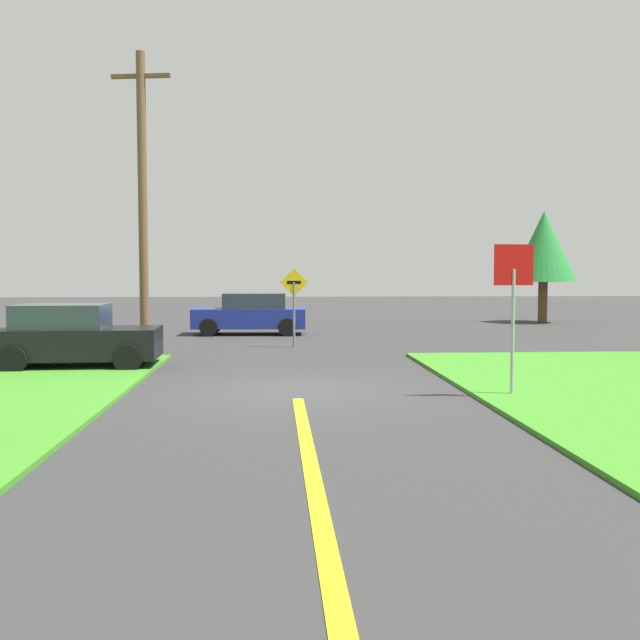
# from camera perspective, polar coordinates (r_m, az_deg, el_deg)

# --- Properties ---
(ground_plane) EXTENTS (120.00, 120.00, 0.00)m
(ground_plane) POSITION_cam_1_polar(r_m,az_deg,el_deg) (14.65, -1.90, -5.65)
(ground_plane) COLOR #333333
(lane_stripe_center) EXTENTS (0.20, 14.00, 0.01)m
(lane_stripe_center) POSITION_cam_1_polar(r_m,az_deg,el_deg) (6.89, 0.24, -16.46)
(lane_stripe_center) COLOR yellow
(lane_stripe_center) RESTS_ON ground
(stop_sign) EXTENTS (0.78, 0.10, 2.94)m
(stop_sign) POSITION_cam_1_polar(r_m,az_deg,el_deg) (14.14, 15.16, 2.37)
(stop_sign) COLOR #9EA0A8
(stop_sign) RESTS_ON ground
(car_approaching_junction) EXTENTS (4.45, 2.17, 1.62)m
(car_approaching_junction) POSITION_cam_1_polar(r_m,az_deg,el_deg) (28.21, -5.53, 0.49)
(car_approaching_junction) COLOR navy
(car_approaching_junction) RESTS_ON ground
(parked_car_near_building) EXTENTS (4.00, 2.19, 1.62)m
(parked_car_near_building) POSITION_cam_1_polar(r_m,az_deg,el_deg) (18.97, -18.96, -1.26)
(parked_car_near_building) COLOR black
(parked_car_near_building) RESTS_ON ground
(utility_pole_mid) EXTENTS (1.80, 0.39, 8.98)m
(utility_pole_mid) POSITION_cam_1_polar(r_m,az_deg,el_deg) (22.47, -13.96, 9.35)
(utility_pole_mid) COLOR brown
(utility_pole_mid) RESTS_ON ground
(direction_sign) EXTENTS (0.91, 0.08, 2.56)m
(direction_sign) POSITION_cam_1_polar(r_m,az_deg,el_deg) (23.06, -2.09, 1.74)
(direction_sign) COLOR slate
(direction_sign) RESTS_ON ground
(oak_tree_left) EXTENTS (3.14, 3.14, 5.45)m
(oak_tree_left) POSITION_cam_1_polar(r_m,az_deg,el_deg) (36.58, 17.41, 5.59)
(oak_tree_left) COLOR brown
(oak_tree_left) RESTS_ON ground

